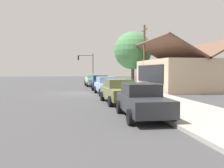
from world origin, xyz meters
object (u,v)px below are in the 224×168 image
car_silver (91,79)px  traffic_light_main (87,63)px  car_seafoam (93,80)px  fire_hydrant_red (106,83)px  car_skyblue (107,85)px  car_olive (119,91)px  car_charcoal (142,100)px  shade_tree (133,51)px  utility_pole_wooden (144,55)px  car_navy (100,82)px

car_silver → traffic_light_main: 5.32m
car_seafoam → fire_hydrant_red: car_seafoam is taller
car_skyblue → car_olive: 5.80m
car_skyblue → car_charcoal: size_ratio=1.04×
car_seafoam → car_skyblue: 11.47m
car_silver → shade_tree: shade_tree is taller
car_skyblue → utility_pole_wooden: utility_pole_wooden is taller
car_silver → car_skyblue: (17.24, 0.03, -0.00)m
car_charcoal → utility_pole_wooden: size_ratio=0.59×
car_navy → shade_tree: size_ratio=0.60×
car_seafoam → car_charcoal: (22.41, 0.20, -0.00)m
car_silver → fire_hydrant_red: size_ratio=7.02×
traffic_light_main → car_seafoam: bearing=0.5°
car_seafoam → utility_pole_wooden: 8.43m
car_olive → car_charcoal: bearing=-1.6°
traffic_light_main → car_charcoal: bearing=0.5°
car_skyblue → traffic_light_main: bearing=178.3°
car_skyblue → car_charcoal: same height
utility_pole_wooden → car_charcoal: bearing=-17.6°
car_silver → car_navy: 11.72m
car_seafoam → traffic_light_main: 10.70m
car_navy → fire_hydrant_red: bearing=167.8°
car_silver → car_navy: size_ratio=1.09×
car_charcoal → traffic_light_main: traffic_light_main is taller
shade_tree → car_navy: bearing=-41.5°
car_skyblue → car_charcoal: (10.93, 0.00, -0.00)m
car_silver → traffic_light_main: traffic_light_main is taller
car_silver → car_seafoam: (5.77, -0.17, 0.00)m
car_seafoam → car_olive: bearing=-0.9°
car_silver → car_charcoal: size_ratio=1.13×
car_silver → car_charcoal: 28.18m
car_navy → utility_pole_wooden: 6.17m
traffic_light_main → car_skyblue: bearing=0.7°
car_silver → car_charcoal: (28.17, 0.03, -0.00)m
car_silver → shade_tree: bearing=47.4°
car_navy → fire_hydrant_red: car_navy is taller
car_olive → traffic_light_main: size_ratio=0.90×
car_charcoal → fire_hydrant_red: 21.23m
utility_pole_wooden → car_navy: bearing=-85.2°
car_seafoam → car_navy: 5.95m
fire_hydrant_red → car_silver: bearing=-168.6°
car_seafoam → car_skyblue: same height
car_silver → car_olive: same height
car_charcoal → shade_tree: bearing=168.4°
car_silver → car_navy: bearing=3.6°
car_skyblue → car_charcoal: 10.93m
car_charcoal → fire_hydrant_red: (-21.18, 1.37, -0.32)m
car_seafoam → shade_tree: shade_tree is taller
car_seafoam → car_navy: size_ratio=1.05×
car_seafoam → car_skyblue: bearing=-0.4°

